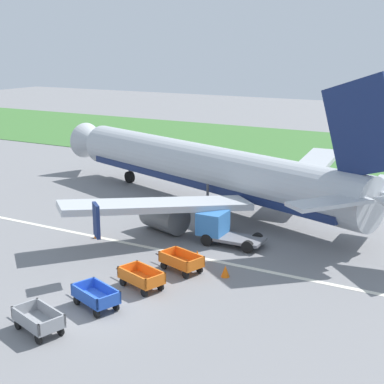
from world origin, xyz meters
The scene contains 12 objects.
ground_plane centered at (0.00, 0.00, 0.00)m, with size 220.00×220.00×0.00m, color slate.
grass_strip centered at (0.00, 48.57, 0.03)m, with size 220.00×28.00×0.06m, color #3D7033.
apron_stripe centered at (0.00, 8.70, 0.01)m, with size 120.00×0.36×0.01m, color silver.
airplane centered at (-3.00, 19.06, 3.05)m, with size 36.69×29.83×11.34m.
baggage_cart_nearest centered at (-0.83, -3.13, 0.60)m, with size 3.61×2.06×1.07m.
baggage_cart_second_in_row centered at (-0.11, 0.15, 0.60)m, with size 3.59×2.15×1.07m.
baggage_cart_third_in_row centered at (0.58, 3.22, 0.60)m, with size 3.61×2.10×1.07m.
baggage_cart_fourth_in_row centered at (1.28, 6.34, 0.60)m, with size 3.61×2.07×1.07m.
service_truck_beside_carts centered at (1.07, 11.75, 1.10)m, with size 4.42×2.11×2.10m.
traffic_cone_near_plane centered at (3.90, 6.82, 0.34)m, with size 0.51×0.51×0.67m, color orange.
traffic_cone_mid_apron centered at (1.30, 8.25, 0.33)m, with size 0.50×0.50×0.65m, color orange.
traffic_cone_by_carts centered at (-6.69, 8.60, 0.32)m, with size 0.48×0.48×0.64m, color orange.
Camera 1 is at (16.92, -20.46, 12.96)m, focal length 53.20 mm.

